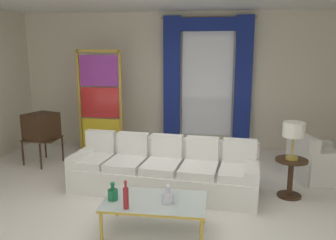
% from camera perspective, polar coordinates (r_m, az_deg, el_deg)
% --- Properties ---
extents(ground_plane, '(16.00, 16.00, 0.00)m').
position_cam_1_polar(ground_plane, '(5.33, -1.34, -13.10)').
color(ground_plane, white).
extents(wall_rear, '(8.00, 0.12, 3.00)m').
position_cam_1_polar(wall_rear, '(7.91, 2.21, 6.35)').
color(wall_rear, beige).
rests_on(wall_rear, ground).
extents(curtained_window, '(2.00, 0.17, 2.70)m').
position_cam_1_polar(curtained_window, '(7.69, 6.40, 7.93)').
color(curtained_window, white).
rests_on(curtained_window, ground).
extents(couch_white_long, '(2.99, 1.22, 0.86)m').
position_cam_1_polar(couch_white_long, '(5.65, -0.58, -8.27)').
color(couch_white_long, white).
rests_on(couch_white_long, ground).
extents(coffee_table, '(1.25, 0.72, 0.41)m').
position_cam_1_polar(coffee_table, '(4.42, -2.12, -13.24)').
color(coffee_table, silver).
rests_on(coffee_table, ground).
extents(bottle_blue_decanter, '(0.14, 0.14, 0.24)m').
position_cam_1_polar(bottle_blue_decanter, '(4.29, -0.01, -12.34)').
color(bottle_blue_decanter, silver).
rests_on(bottle_blue_decanter, coffee_table).
extents(bottle_crystal_tall, '(0.07, 0.07, 0.34)m').
position_cam_1_polar(bottle_crystal_tall, '(4.16, -6.87, -12.32)').
color(bottle_crystal_tall, maroon).
rests_on(bottle_crystal_tall, coffee_table).
extents(bottle_amber_squat, '(0.12, 0.12, 0.23)m').
position_cam_1_polar(bottle_amber_squat, '(4.42, -8.95, -11.73)').
color(bottle_amber_squat, '#196B3D').
rests_on(bottle_amber_squat, coffee_table).
extents(vintage_tv, '(0.68, 0.73, 1.35)m').
position_cam_1_polar(vintage_tv, '(7.21, -19.91, -1.09)').
color(vintage_tv, '#382314').
rests_on(vintage_tv, ground).
extents(armchair_white, '(0.99, 0.98, 0.80)m').
position_cam_1_polar(armchair_white, '(6.59, 22.82, -6.47)').
color(armchair_white, white).
rests_on(armchair_white, ground).
extents(stained_glass_divider, '(0.95, 0.05, 2.20)m').
position_cam_1_polar(stained_glass_divider, '(7.52, -10.98, 2.47)').
color(stained_glass_divider, gold).
rests_on(stained_glass_divider, ground).
extents(peacock_figurine, '(0.44, 0.60, 0.50)m').
position_cam_1_polar(peacock_figurine, '(7.12, -8.32, -4.89)').
color(peacock_figurine, beige).
rests_on(peacock_figurine, ground).
extents(round_side_table, '(0.48, 0.48, 0.59)m').
position_cam_1_polar(round_side_table, '(5.68, 19.30, -8.35)').
color(round_side_table, '#382314').
rests_on(round_side_table, ground).
extents(table_lamp_brass, '(0.32, 0.32, 0.57)m').
position_cam_1_polar(table_lamp_brass, '(5.49, 19.77, -1.73)').
color(table_lamp_brass, '#B29338').
rests_on(table_lamp_brass, round_side_table).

